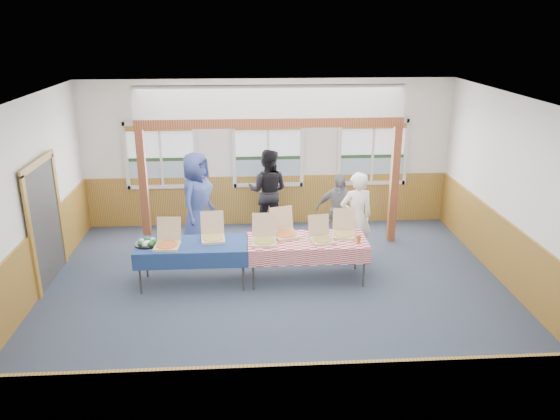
{
  "coord_description": "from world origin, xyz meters",
  "views": [
    {
      "loc": [
        -0.48,
        -8.1,
        4.37
      ],
      "look_at": [
        0.1,
        1.0,
        1.17
      ],
      "focal_mm": 35.0,
      "sensor_mm": 36.0,
      "label": 1
    }
  ],
  "objects_px": {
    "table_right": "(307,242)",
    "person_grey": "(338,211)",
    "woman_black": "(268,191)",
    "table_left": "(192,247)",
    "woman_white": "(356,217)",
    "man_blue": "(197,200)"
  },
  "relations": [
    {
      "from": "man_blue",
      "to": "person_grey",
      "type": "distance_m",
      "value": 2.81
    },
    {
      "from": "woman_black",
      "to": "table_left",
      "type": "bearing_deg",
      "value": 75.11
    },
    {
      "from": "woman_black",
      "to": "man_blue",
      "type": "bearing_deg",
      "value": 42.15
    },
    {
      "from": "table_left",
      "to": "man_blue",
      "type": "xyz_separation_m",
      "value": [
        -0.05,
        1.71,
        0.27
      ]
    },
    {
      "from": "table_right",
      "to": "woman_white",
      "type": "xyz_separation_m",
      "value": [
        1.0,
        0.72,
        0.17
      ]
    },
    {
      "from": "table_left",
      "to": "person_grey",
      "type": "xyz_separation_m",
      "value": [
        2.75,
        1.43,
        0.07
      ]
    },
    {
      "from": "table_left",
      "to": "woman_black",
      "type": "xyz_separation_m",
      "value": [
        1.4,
        2.45,
        0.2
      ]
    },
    {
      "from": "woman_white",
      "to": "table_left",
      "type": "bearing_deg",
      "value": 4.76
    },
    {
      "from": "table_right",
      "to": "person_grey",
      "type": "distance_m",
      "value": 1.58
    },
    {
      "from": "table_right",
      "to": "man_blue",
      "type": "bearing_deg",
      "value": 162.68
    },
    {
      "from": "table_left",
      "to": "woman_white",
      "type": "relative_size",
      "value": 1.13
    },
    {
      "from": "table_right",
      "to": "woman_black",
      "type": "height_order",
      "value": "woman_black"
    },
    {
      "from": "table_left",
      "to": "man_blue",
      "type": "bearing_deg",
      "value": 98.48
    },
    {
      "from": "woman_black",
      "to": "person_grey",
      "type": "height_order",
      "value": "woman_black"
    },
    {
      "from": "person_grey",
      "to": "man_blue",
      "type": "bearing_deg",
      "value": -162.55
    },
    {
      "from": "woman_white",
      "to": "man_blue",
      "type": "xyz_separation_m",
      "value": [
        -3.02,
        0.93,
        0.1
      ]
    },
    {
      "from": "table_left",
      "to": "man_blue",
      "type": "distance_m",
      "value": 1.73
    },
    {
      "from": "table_right",
      "to": "woman_white",
      "type": "bearing_deg",
      "value": 57.92
    },
    {
      "from": "table_left",
      "to": "woman_white",
      "type": "height_order",
      "value": "woman_white"
    },
    {
      "from": "woman_black",
      "to": "person_grey",
      "type": "bearing_deg",
      "value": 157.58
    },
    {
      "from": "person_grey",
      "to": "woman_black",
      "type": "bearing_deg",
      "value": 165.95
    },
    {
      "from": "table_right",
      "to": "woman_black",
      "type": "distance_m",
      "value": 2.48
    }
  ]
}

